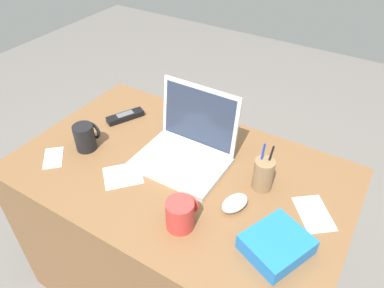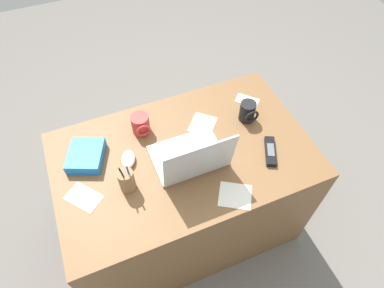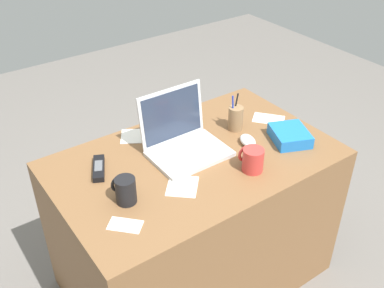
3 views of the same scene
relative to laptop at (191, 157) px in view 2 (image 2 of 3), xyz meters
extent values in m
plane|color=slate|center=(0.01, -0.07, -0.79)|extent=(6.00, 6.00, 0.00)
cube|color=brown|center=(0.01, -0.07, -0.42)|extent=(1.19, 0.74, 0.73)
cube|color=silver|center=(0.00, -0.05, -0.04)|extent=(0.32, 0.23, 0.02)
cube|color=silver|center=(0.00, -0.03, -0.03)|extent=(0.26, 0.11, 0.00)
cube|color=silver|center=(0.00, -0.12, -0.03)|extent=(0.09, 0.05, 0.00)
cube|color=silver|center=(0.00, 0.09, 0.08)|extent=(0.31, 0.04, 0.24)
cube|color=#283347|center=(0.00, 0.08, 0.08)|extent=(0.28, 0.03, 0.21)
ellipsoid|color=white|center=(0.26, -0.12, -0.03)|extent=(0.09, 0.11, 0.04)
cylinder|color=#C63833|center=(0.15, -0.27, 0.00)|extent=(0.09, 0.09, 0.10)
torus|color=#C63833|center=(0.15, -0.22, 0.00)|extent=(0.07, 0.01, 0.07)
cylinder|color=black|center=(-0.36, -0.15, 0.00)|extent=(0.08, 0.08, 0.10)
torus|color=black|center=(-0.36, -0.11, 0.00)|extent=(0.07, 0.01, 0.07)
cube|color=black|center=(-0.36, 0.08, -0.04)|extent=(0.11, 0.16, 0.02)
cube|color=#595B60|center=(-0.36, 0.08, -0.03)|extent=(0.06, 0.08, 0.00)
cylinder|color=olive|center=(0.29, 0.01, 0.00)|extent=(0.07, 0.07, 0.11)
cylinder|color=#1933B2|center=(0.28, 0.01, 0.04)|extent=(0.01, 0.03, 0.15)
cylinder|color=black|center=(0.30, 0.02, 0.05)|extent=(0.03, 0.01, 0.15)
cube|color=blue|center=(0.43, -0.21, -0.03)|extent=(0.21, 0.22, 0.05)
cube|color=white|center=(-0.11, 0.22, -0.05)|extent=(0.18, 0.17, 0.00)
cube|color=white|center=(-0.14, -0.20, -0.05)|extent=(0.17, 0.17, 0.00)
cube|color=white|center=(-0.42, -0.26, -0.05)|extent=(0.13, 0.13, 0.00)
cube|color=white|center=(0.48, -0.02, -0.05)|extent=(0.16, 0.17, 0.00)
camera|label=1|loc=(0.55, -0.85, 0.83)|focal=33.78mm
camera|label=2|loc=(0.31, 0.76, 1.18)|focal=30.79mm
camera|label=3|loc=(-0.90, -1.33, 1.06)|focal=42.49mm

